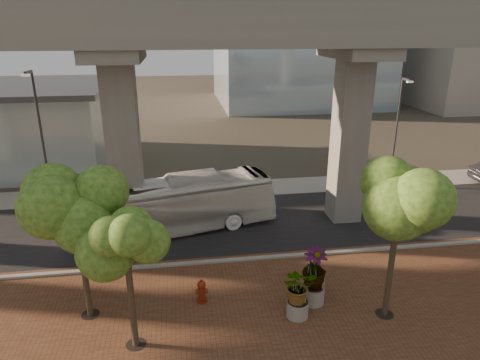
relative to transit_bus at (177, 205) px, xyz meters
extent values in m
plane|color=#373328|center=(3.47, -1.79, -1.48)|extent=(160.00, 160.00, 0.00)
cube|color=brown|center=(3.47, -9.79, -1.45)|extent=(70.00, 13.00, 0.06)
cube|color=black|center=(3.47, 0.21, -1.46)|extent=(90.00, 8.00, 0.04)
cube|color=gray|center=(3.47, -3.79, -1.40)|extent=(70.00, 0.25, 0.16)
cube|color=gray|center=(3.47, 5.71, -1.45)|extent=(90.00, 3.00, 0.06)
cube|color=gray|center=(3.47, -1.39, 9.02)|extent=(72.00, 2.40, 1.80)
cube|color=gray|center=(3.47, 1.81, 9.02)|extent=(72.00, 2.40, 1.80)
imported|color=silver|center=(0.00, 0.00, 0.00)|extent=(10.90, 4.68, 2.96)
cylinder|color=maroon|center=(0.86, -6.73, -1.37)|extent=(0.45, 0.45, 0.10)
cylinder|color=maroon|center=(0.86, -6.73, -1.01)|extent=(0.30, 0.30, 0.72)
sphere|color=maroon|center=(0.86, -6.73, -0.65)|extent=(0.35, 0.35, 0.35)
cylinder|color=maroon|center=(0.86, -6.73, -0.49)|extent=(0.10, 0.10, 0.12)
cylinder|color=maroon|center=(0.86, -6.73, -0.95)|extent=(0.50, 0.20, 0.20)
cylinder|color=#9F9B90|center=(4.42, -8.19, -1.09)|extent=(0.84, 0.84, 0.65)
imported|color=#2C4C14|center=(4.42, -8.19, -0.06)|extent=(1.87, 1.87, 1.40)
cylinder|color=gray|center=(5.26, -7.42, -1.06)|extent=(0.93, 0.93, 0.72)
imported|color=#2C4C14|center=(5.26, -7.42, 0.15)|extent=(2.26, 2.26, 1.70)
cylinder|color=#ADA69D|center=(5.53, -6.82, -1.10)|extent=(0.82, 0.82, 0.64)
imported|color=#2C4C14|center=(5.53, -6.82, -0.09)|extent=(1.83, 1.83, 1.37)
cylinder|color=#4C3D2B|center=(-3.46, -6.95, 0.24)|extent=(0.22, 0.22, 3.33)
cylinder|color=black|center=(-3.46, -6.95, -1.41)|extent=(0.70, 0.70, 0.01)
cylinder|color=#4C3D2B|center=(-1.59, -8.89, 0.12)|extent=(0.22, 0.22, 3.08)
cylinder|color=black|center=(-1.59, -8.89, -1.41)|extent=(0.70, 0.70, 0.01)
cylinder|color=#4C3D2B|center=(7.79, -8.58, 0.34)|extent=(0.22, 0.22, 3.52)
cylinder|color=black|center=(7.79, -8.58, -1.41)|extent=(0.70, 0.70, 0.01)
cylinder|color=#29292D|center=(-7.48, 3.77, 2.66)|extent=(0.14, 0.14, 8.20)
cube|color=#29292D|center=(-7.48, 3.25, 6.76)|extent=(0.15, 1.02, 0.15)
cube|color=silver|center=(-7.48, 2.74, 6.66)|extent=(0.41, 0.20, 0.12)
cylinder|color=#313237|center=(14.67, 4.77, 2.22)|extent=(0.13, 0.13, 7.32)
cube|color=#313237|center=(14.67, 4.31, 5.89)|extent=(0.14, 0.92, 0.14)
cube|color=silver|center=(14.67, 3.85, 5.79)|extent=(0.37, 0.18, 0.11)
camera|label=1|loc=(0.25, -21.39, 9.07)|focal=32.00mm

